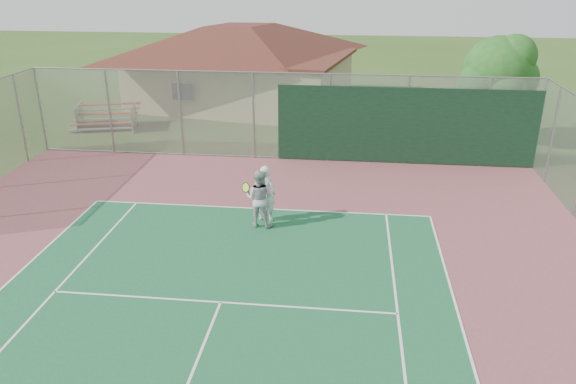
{
  "coord_description": "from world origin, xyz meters",
  "views": [
    {
      "loc": [
        2.85,
        -4.58,
        7.42
      ],
      "look_at": [
        1.22,
        9.73,
        1.53
      ],
      "focal_mm": 35.0,
      "sensor_mm": 36.0,
      "label": 1
    }
  ],
  "objects_px": {
    "clubhouse": "(241,57)",
    "bleachers": "(106,116)",
    "tree": "(499,73)",
    "player_grey_back": "(259,199)",
    "player_white_front": "(265,194)"
  },
  "relations": [
    {
      "from": "tree",
      "to": "player_grey_back",
      "type": "bearing_deg",
      "value": -133.45
    },
    {
      "from": "bleachers",
      "to": "player_white_front",
      "type": "bearing_deg",
      "value": -60.82
    },
    {
      "from": "clubhouse",
      "to": "bleachers",
      "type": "bearing_deg",
      "value": -124.87
    },
    {
      "from": "bleachers",
      "to": "player_grey_back",
      "type": "height_order",
      "value": "player_grey_back"
    },
    {
      "from": "clubhouse",
      "to": "bleachers",
      "type": "relative_size",
      "value": 4.09
    },
    {
      "from": "player_white_front",
      "to": "player_grey_back",
      "type": "relative_size",
      "value": 1.01
    },
    {
      "from": "bleachers",
      "to": "tree",
      "type": "height_order",
      "value": "tree"
    },
    {
      "from": "tree",
      "to": "player_grey_back",
      "type": "xyz_separation_m",
      "value": [
        -8.72,
        -9.2,
        -2.26
      ]
    },
    {
      "from": "clubhouse",
      "to": "player_grey_back",
      "type": "distance_m",
      "value": 15.95
    },
    {
      "from": "tree",
      "to": "player_grey_back",
      "type": "relative_size",
      "value": 2.7
    },
    {
      "from": "clubhouse",
      "to": "bleachers",
      "type": "height_order",
      "value": "clubhouse"
    },
    {
      "from": "bleachers",
      "to": "player_white_front",
      "type": "relative_size",
      "value": 1.81
    },
    {
      "from": "tree",
      "to": "bleachers",
      "type": "bearing_deg",
      "value": 177.41
    },
    {
      "from": "bleachers",
      "to": "player_white_front",
      "type": "distance_m",
      "value": 13.35
    },
    {
      "from": "clubhouse",
      "to": "player_grey_back",
      "type": "xyz_separation_m",
      "value": [
        3.5,
        -15.46,
        -1.74
      ]
    }
  ]
}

